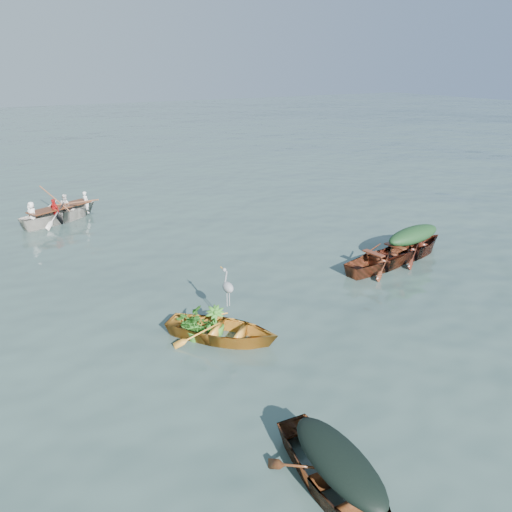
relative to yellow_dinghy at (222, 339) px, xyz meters
The scene contains 13 objects.
ground 3.64m from the yellow_dinghy, ahead, with size 140.00×140.00×0.00m, color #3A514C.
yellow_dinghy is the anchor object (origin of this frame).
dark_covered_boat 4.78m from the yellow_dinghy, 95.84° to the right, with size 1.35×3.64×0.91m, color #573214.
green_tarp_boat 7.81m from the yellow_dinghy, 11.87° to the left, with size 1.35×4.33×1.01m, color #4C1911.
open_wooden_boat 6.33m from the yellow_dinghy, 12.40° to the left, with size 1.30×4.17×0.96m, color maroon.
rowed_boat 11.39m from the yellow_dinghy, 97.67° to the left, with size 1.38×4.59×1.11m, color beige.
dark_tarp_cover 4.83m from the yellow_dinghy, 95.84° to the right, with size 0.74×2.00×0.40m, color black.
green_tarp_cover 7.84m from the yellow_dinghy, 11.87° to the left, with size 0.74×2.38×0.52m, color #183A1B.
thwart_benches 6.35m from the yellow_dinghy, 12.40° to the left, with size 0.78×2.09×0.04m, color #532313, non-canonical shape.
heron 1.06m from the yellow_dinghy, 47.58° to the left, with size 0.28×0.40×0.92m, color gray, non-canonical shape.
dinghy_weeds 0.93m from the yellow_dinghy, 129.61° to the left, with size 0.70×0.90×0.60m, color #276B1C.
rowers 11.43m from the yellow_dinghy, 97.67° to the left, with size 1.24×3.21×0.76m, color silver.
oars 11.40m from the yellow_dinghy, 97.67° to the left, with size 2.60×0.60×0.06m, color #935537, non-canonical shape.
Camera 1 is at (-7.90, -8.66, 5.93)m, focal length 35.00 mm.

